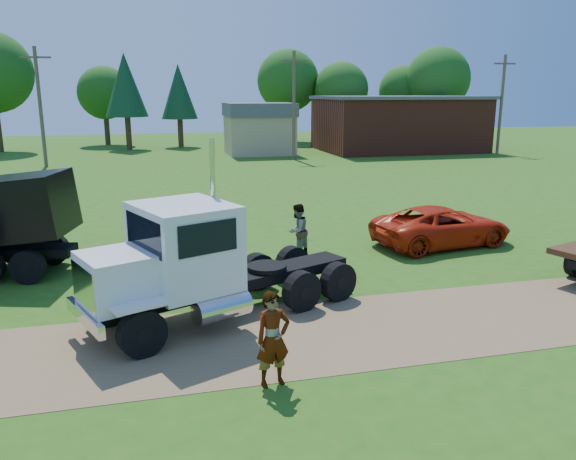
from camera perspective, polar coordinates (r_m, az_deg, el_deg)
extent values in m
plane|color=#265A13|center=(14.75, 12.93, -9.18)|extent=(140.00, 140.00, 0.00)
cube|color=brown|center=(14.75, 12.93, -9.15)|extent=(120.00, 4.20, 0.01)
cube|color=black|center=(14.86, -5.96, -5.44)|extent=(7.21, 3.72, 0.30)
cylinder|color=black|center=(12.89, -14.60, -10.11)|extent=(1.14, 0.74, 1.09)
cylinder|color=black|center=(12.89, -14.60, -10.11)|extent=(0.49, 0.48, 0.38)
cylinder|color=black|center=(14.74, -17.78, -7.24)|extent=(1.14, 0.74, 1.09)
cylinder|color=black|center=(14.74, -17.78, -7.24)|extent=(0.49, 0.48, 0.38)
cylinder|color=black|center=(14.96, 1.41, -6.23)|extent=(1.14, 0.74, 1.09)
cylinder|color=black|center=(14.96, 1.41, -6.23)|extent=(0.49, 0.48, 0.38)
cylinder|color=black|center=(16.58, -3.13, -4.21)|extent=(1.14, 0.74, 1.09)
cylinder|color=black|center=(16.58, -3.13, -4.21)|extent=(0.49, 0.48, 0.38)
cylinder|color=black|center=(15.74, 5.11, -5.25)|extent=(1.14, 0.74, 1.09)
cylinder|color=black|center=(15.74, 5.11, -5.25)|extent=(0.49, 0.48, 0.38)
cylinder|color=black|center=(17.29, 0.42, -3.43)|extent=(1.14, 0.74, 1.09)
cylinder|color=black|center=(17.29, 0.42, -3.43)|extent=(0.49, 0.48, 0.38)
cube|color=silver|center=(13.49, -16.39, -4.65)|extent=(2.29, 2.24, 1.19)
cube|color=silver|center=(13.24, -19.99, -5.49)|extent=(0.64, 1.40, 0.99)
cube|color=silver|center=(13.47, -19.94, -8.31)|extent=(1.01, 2.16, 0.30)
cube|color=silver|center=(13.93, -10.45, -1.58)|extent=(2.83, 2.99, 2.08)
cube|color=black|center=(13.42, -14.42, -0.42)|extent=(0.81, 1.85, 0.84)
cube|color=black|center=(12.79, -8.13, -0.82)|extent=(1.38, 0.61, 0.74)
cube|color=black|center=(14.88, -12.59, 1.06)|extent=(1.38, 0.61, 0.74)
cube|color=silver|center=(12.65, -14.78, -7.44)|extent=(1.27, 0.87, 0.10)
cube|color=silver|center=(14.53, -17.97, -4.87)|extent=(1.27, 0.87, 0.10)
cylinder|color=silver|center=(13.55, -6.70, -7.85)|extent=(1.51, 1.08, 0.59)
cylinder|color=silver|center=(14.85, -7.51, 0.47)|extent=(0.18, 0.18, 4.55)
cylinder|color=black|center=(15.39, -2.18, -3.79)|extent=(1.42, 1.42, 0.12)
cylinder|color=black|center=(21.02, -25.85, -1.78)|extent=(1.09, 0.56, 1.04)
cylinder|color=black|center=(21.02, -25.85, -1.78)|extent=(0.44, 0.43, 0.36)
cylinder|color=black|center=(18.78, -24.93, -3.43)|extent=(1.09, 0.56, 1.04)
cylinder|color=black|center=(18.78, -24.93, -3.43)|extent=(0.44, 0.43, 0.36)
cylinder|color=black|center=(20.53, -22.73, -1.81)|extent=(1.09, 0.56, 1.04)
cylinder|color=black|center=(20.53, -22.73, -1.81)|extent=(0.44, 0.43, 0.36)
cube|color=black|center=(19.73, -27.02, 1.96)|extent=(4.57, 3.17, 2.30)
imported|color=red|center=(22.01, 15.36, 0.40)|extent=(5.70, 3.28, 1.50)
imported|color=#999999|center=(11.20, -1.54, -11.01)|extent=(0.79, 0.60, 1.95)
imported|color=#999999|center=(19.67, 0.97, -0.07)|extent=(1.17, 1.15, 1.90)
cube|color=maroon|center=(57.54, 11.11, 10.43)|extent=(15.00, 10.00, 5.00)
cube|color=#505055|center=(57.45, 11.24, 13.07)|extent=(15.40, 10.40, 0.30)
cube|color=tan|center=(53.19, -2.92, 9.65)|extent=(6.00, 5.00, 3.60)
cube|color=#505055|center=(53.07, -2.95, 12.13)|extent=(6.20, 5.40, 1.20)
cylinder|color=brown|center=(47.64, -23.85, 11.28)|extent=(0.28, 0.28, 9.00)
cube|color=brown|center=(47.69, -24.30, 15.71)|extent=(2.20, 0.14, 0.14)
cylinder|color=brown|center=(48.64, 0.60, 12.46)|extent=(0.28, 0.28, 9.00)
cube|color=brown|center=(48.69, 0.61, 16.82)|extent=(2.20, 0.14, 0.14)
cylinder|color=brown|center=(57.11, 20.84, 11.79)|extent=(0.28, 0.28, 9.00)
cube|color=brown|center=(57.15, 21.17, 15.49)|extent=(2.20, 0.14, 0.14)
cylinder|color=#3A2B17|center=(65.68, -17.90, 9.55)|extent=(0.56, 0.56, 3.02)
sphere|color=#134D14|center=(65.54, -18.17, 13.12)|extent=(5.69, 5.69, 5.69)
cylinder|color=#3A2B17|center=(61.13, -10.86, 9.68)|extent=(0.56, 0.56, 2.99)
cone|color=#0E3119|center=(60.98, -11.04, 13.64)|extent=(3.76, 3.76, 5.55)
cylinder|color=#3A2B17|center=(66.49, -0.02, 10.56)|extent=(0.56, 0.56, 3.74)
sphere|color=#134D14|center=(66.39, -0.02, 14.94)|extent=(7.04, 7.04, 7.04)
cylinder|color=#3A2B17|center=(65.25, 5.34, 10.21)|extent=(0.56, 0.56, 3.21)
sphere|color=#134D14|center=(65.12, 5.43, 14.04)|extent=(6.06, 6.06, 6.06)
cylinder|color=#3A2B17|center=(68.06, 14.71, 10.23)|extent=(0.56, 0.56, 3.81)
sphere|color=#134D14|center=(67.97, 14.98, 14.58)|extent=(7.19, 7.19, 7.19)
cylinder|color=#3A2B17|center=(59.51, -15.90, 9.46)|extent=(0.56, 0.56, 3.32)
cone|color=#0E3119|center=(59.38, -16.20, 13.98)|extent=(4.18, 4.18, 6.17)
cylinder|color=#3A2B17|center=(69.57, 11.53, 10.18)|extent=(0.56, 0.56, 3.12)
sphere|color=#134D14|center=(69.45, 11.70, 13.67)|extent=(5.89, 5.89, 5.89)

